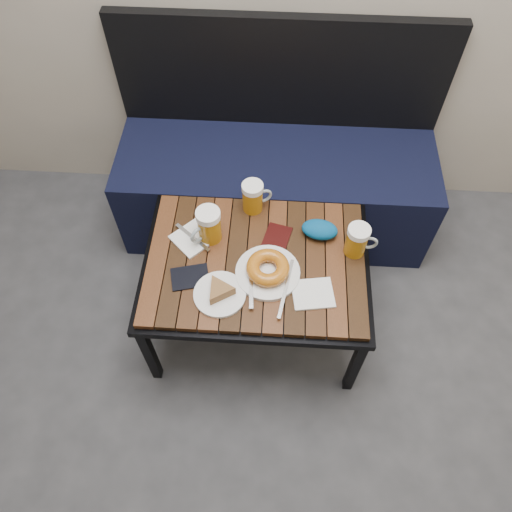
# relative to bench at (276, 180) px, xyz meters

# --- Properties ---
(room_shell) EXTENTS (4.00, 4.00, 4.00)m
(room_shell) POSITION_rel_bench_xyz_m (0.02, -1.26, 1.48)
(room_shell) COLOR gray
(room_shell) RESTS_ON ground
(bench) EXTENTS (1.40, 0.50, 0.95)m
(bench) POSITION_rel_bench_xyz_m (0.00, 0.00, 0.00)
(bench) COLOR black
(bench) RESTS_ON ground
(cafe_table) EXTENTS (0.84, 0.62, 0.47)m
(cafe_table) POSITION_rel_bench_xyz_m (-0.06, -0.59, 0.16)
(cafe_table) COLOR black
(cafe_table) RESTS_ON ground
(beer_mug_left) EXTENTS (0.13, 0.13, 0.15)m
(beer_mug_left) POSITION_rel_bench_xyz_m (-0.24, -0.49, 0.27)
(beer_mug_left) COLOR #A7690D
(beer_mug_left) RESTS_ON cafe_table
(beer_mug_centre) EXTENTS (0.13, 0.10, 0.13)m
(beer_mug_centre) POSITION_rel_bench_xyz_m (-0.08, -0.34, 0.27)
(beer_mug_centre) COLOR #A7690D
(beer_mug_centre) RESTS_ON cafe_table
(beer_mug_right) EXTENTS (0.12, 0.08, 0.13)m
(beer_mug_right) POSITION_rel_bench_xyz_m (0.31, -0.52, 0.27)
(beer_mug_right) COLOR #A7690D
(beer_mug_right) RESTS_ON cafe_table
(plate_pie) EXTENTS (0.19, 0.19, 0.05)m
(plate_pie) POSITION_rel_bench_xyz_m (-0.17, -0.74, 0.22)
(plate_pie) COLOR white
(plate_pie) RESTS_ON cafe_table
(plate_bagel) EXTENTS (0.23, 0.30, 0.06)m
(plate_bagel) POSITION_rel_bench_xyz_m (-0.01, -0.64, 0.23)
(plate_bagel) COLOR white
(plate_bagel) RESTS_ON cafe_table
(napkin_left) EXTENTS (0.19, 0.19, 0.01)m
(napkin_left) POSITION_rel_bench_xyz_m (-0.30, -0.50, 0.20)
(napkin_left) COLOR white
(napkin_left) RESTS_ON cafe_table
(napkin_right) EXTENTS (0.16, 0.14, 0.01)m
(napkin_right) POSITION_rel_bench_xyz_m (0.15, -0.72, 0.20)
(napkin_right) COLOR white
(napkin_right) RESTS_ON cafe_table
(passport_navy) EXTENTS (0.15, 0.13, 0.01)m
(passport_navy) POSITION_rel_bench_xyz_m (-0.29, -0.68, 0.20)
(passport_navy) COLOR black
(passport_navy) RESTS_ON cafe_table
(passport_burgundy) EXTENTS (0.12, 0.15, 0.01)m
(passport_burgundy) POSITION_rel_bench_xyz_m (0.01, -0.48, 0.20)
(passport_burgundy) COLOR black
(passport_burgundy) RESTS_ON cafe_table
(knit_pouch) EXTENTS (0.15, 0.11, 0.06)m
(knit_pouch) POSITION_rel_bench_xyz_m (0.17, -0.45, 0.23)
(knit_pouch) COLOR navy
(knit_pouch) RESTS_ON cafe_table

